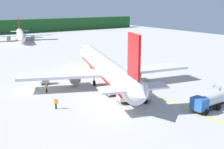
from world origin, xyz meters
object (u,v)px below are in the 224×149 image
Objects in this scene: service_truck_baggage at (134,94)px; crew_loader_right at (141,81)px; airliner_foreground at (105,67)px; cargo_container_far at (45,80)px; crew_loader_left at (56,103)px; crew_marshaller at (47,87)px; airliner_far_taxiway at (21,35)px; cargo_container_near at (215,92)px; cargo_container_mid at (111,91)px; service_truck_fuel at (209,101)px.

crew_loader_right is (7.21, 6.88, -0.50)m from service_truck_baggage.
cargo_container_far is (-10.62, 6.36, -2.52)m from airliner_foreground.
crew_loader_left is at bearing -103.37° from cargo_container_far.
crew_marshaller is (-12.31, 0.88, -2.34)m from airliner_foreground.
crew_loader_left is (-1.62, -8.49, 0.01)m from crew_marshaller.
airliner_far_taxiway reaches higher than crew_marshaller.
service_truck_baggage is 14.89m from cargo_container_near.
crew_loader_left is at bearing -101.93° from airliner_far_taxiway.
crew_marshaller is (-16.22, -76.01, -1.65)m from airliner_far_taxiway.
cargo_container_mid is (-15.04, 10.61, -0.04)m from cargo_container_near.
cargo_container_near is 1.11× the size of cargo_container_far.
cargo_container_far is at bearing 132.99° from cargo_container_near.
cargo_container_near is at bearing 27.55° from service_truck_fuel.
service_truck_baggage is at bearing -51.06° from crew_marshaller.
crew_marshaller is at bearing 128.94° from service_truck_baggage.
cargo_container_far is (-14.52, -70.53, -1.83)m from airliner_far_taxiway.
crew_marshaller reaches higher than crew_loader_right.
cargo_container_near reaches higher than crew_loader_left.
service_truck_baggage is 2.71× the size of cargo_container_near.
airliner_far_taxiway is (3.91, 76.89, -0.69)m from airliner_foreground.
airliner_far_taxiway is 72.03m from cargo_container_far.
crew_loader_left is at bearing 158.58° from cargo_container_near.
cargo_container_far reaches higher than crew_marshaller.
cargo_container_far is 1.11× the size of crew_loader_left.
airliner_foreground is 22.90× the size of crew_loader_left.
cargo_container_mid is at bearing 122.62° from service_truck_fuel.
airliner_foreground is 18.66× the size of cargo_container_near.
airliner_foreground is 1.24× the size of airliner_far_taxiway.
cargo_container_far is 1.12× the size of crew_marshaller.
service_truck_baggage is at bearing -136.33° from crew_loader_right.
airliner_foreground is 12.57m from crew_marshaller.
cargo_container_near is at bearing -56.26° from airliner_foreground.
airliner_far_taxiway is 97.85m from service_truck_fuel.
service_truck_fuel is 1.14× the size of service_truck_baggage.
service_truck_fuel is at bearing -88.72° from crew_loader_right.
cargo_container_near is at bearing -35.21° from cargo_container_mid.
cargo_container_mid is 15.37m from cargo_container_far.
crew_loader_left is 1.11× the size of crew_loader_right.
crew_marshaller is at bearing -107.23° from cargo_container_far.
crew_loader_right is at bearing 91.28° from service_truck_fuel.
service_truck_fuel is 3.78× the size of crew_loader_left.
cargo_container_near is at bearing -47.01° from cargo_container_far.
service_truck_baggage is at bearing 130.20° from service_truck_fuel.
crew_marshaller is at bearing 79.18° from crew_loader_left.
airliner_far_taxiway is 4.88× the size of service_truck_fuel.
airliner_foreground reaches higher than cargo_container_far.
service_truck_baggage is at bearing -75.14° from cargo_container_mid.
crew_marshaller is (-10.41, 12.88, -0.39)m from service_truck_baggage.
cargo_container_mid reaches higher than crew_loader_left.
service_truck_fuel is 15.83m from crew_loader_right.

